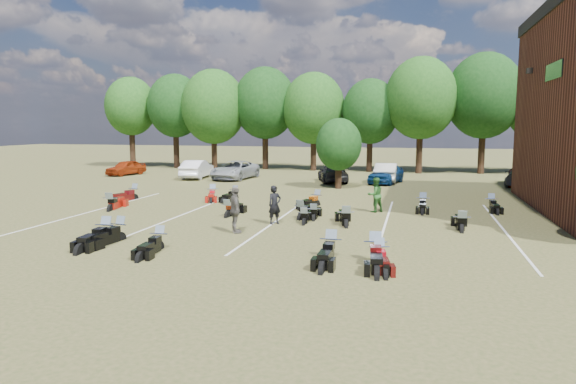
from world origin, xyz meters
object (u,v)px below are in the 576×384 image
(person_black, at_px, (275,205))
(motorcycle_14, at_px, (134,199))
(car_4, at_px, (386,174))
(person_grey, at_px, (235,210))
(motorcycle_0, at_px, (120,241))
(motorcycle_3, at_px, (159,250))
(person_green, at_px, (375,195))
(motorcycle_7, at_px, (110,211))
(car_0, at_px, (126,168))

(person_black, relative_size, motorcycle_14, 0.74)
(car_4, bearing_deg, person_black, -88.12)
(person_grey, bearing_deg, motorcycle_0, 91.59)
(motorcycle_3, bearing_deg, person_green, 50.41)
(motorcycle_0, relative_size, motorcycle_3, 1.09)
(car_4, xyz_separation_m, person_black, (-3.97, -17.60, 0.12))
(car_4, relative_size, motorcycle_3, 2.05)
(person_green, relative_size, motorcycle_3, 0.83)
(person_green, height_order, motorcycle_14, person_green)
(motorcycle_7, relative_size, motorcycle_14, 1.03)
(car_4, height_order, person_grey, person_grey)
(motorcycle_3, distance_m, motorcycle_7, 9.57)
(motorcycle_14, bearing_deg, car_4, 49.81)
(car_0, relative_size, person_green, 2.16)
(person_grey, distance_m, motorcycle_3, 3.91)
(person_black, distance_m, motorcycle_0, 6.89)
(person_grey, bearing_deg, person_black, -55.76)
(motorcycle_14, bearing_deg, person_grey, -30.35)
(car_4, distance_m, motorcycle_0, 24.01)
(motorcycle_3, bearing_deg, motorcycle_14, 119.58)
(motorcycle_14, bearing_deg, car_0, 132.15)
(car_4, distance_m, motorcycle_7, 20.97)
(car_0, distance_m, car_4, 22.86)
(motorcycle_0, bearing_deg, motorcycle_3, -16.55)
(person_grey, relative_size, motorcycle_0, 0.82)
(car_0, bearing_deg, motorcycle_0, -44.76)
(car_0, distance_m, person_black, 26.48)
(person_black, xyz_separation_m, motorcycle_14, (-10.29, 5.35, -0.88))
(car_0, xyz_separation_m, car_4, (22.84, -0.97, 0.10))
(motorcycle_3, xyz_separation_m, motorcycle_14, (-7.52, 10.98, 0.00))
(motorcycle_0, relative_size, motorcycle_7, 0.97)
(car_4, height_order, motorcycle_3, car_4)
(car_0, xyz_separation_m, person_grey, (17.80, -20.81, 0.31))
(car_0, bearing_deg, person_grey, -35.07)
(car_4, bearing_deg, motorcycle_14, -124.75)
(person_green, bearing_deg, motorcycle_0, 6.21)
(motorcycle_7, bearing_deg, car_4, -141.44)
(person_green, height_order, motorcycle_7, person_green)
(person_green, xyz_separation_m, person_grey, (-5.22, -6.58, 0.08))
(motorcycle_7, bearing_deg, motorcycle_14, -88.25)
(car_0, bearing_deg, car_4, 11.95)
(motorcycle_7, bearing_deg, person_grey, 144.14)
(car_0, height_order, motorcycle_0, car_0)
(car_4, bearing_deg, motorcycle_0, -97.31)
(person_black, relative_size, motorcycle_0, 0.74)
(car_0, xyz_separation_m, motorcycle_14, (8.58, -13.22, -0.66))
(motorcycle_7, xyz_separation_m, motorcycle_14, (-0.99, 3.99, 0.00))
(car_0, xyz_separation_m, motorcycle_7, (9.57, -17.20, -0.66))
(motorcycle_0, height_order, motorcycle_3, motorcycle_0)
(person_green, distance_m, motorcycle_7, 13.81)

